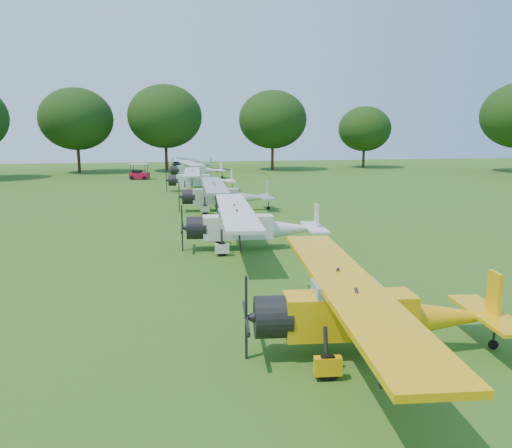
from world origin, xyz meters
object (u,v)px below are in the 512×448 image
(aircraft_6, at_px, (195,168))
(golf_cart, at_px, (139,174))
(aircraft_3, at_px, (249,223))
(aircraft_4, at_px, (223,194))
(aircraft_5, at_px, (198,178))
(aircraft_2, at_px, (369,307))
(aircraft_7, at_px, (192,163))

(aircraft_6, xyz_separation_m, golf_cart, (-7.03, 0.56, -0.67))
(aircraft_3, bearing_deg, aircraft_4, 93.45)
(aircraft_4, height_order, aircraft_5, aircraft_4)
(aircraft_2, relative_size, golf_cart, 4.52)
(aircraft_2, bearing_deg, aircraft_5, 98.61)
(aircraft_4, xyz_separation_m, aircraft_6, (0.01, 26.59, 0.00))
(aircraft_4, relative_size, aircraft_6, 0.99)
(aircraft_3, bearing_deg, aircraft_6, 94.51)
(aircraft_4, bearing_deg, aircraft_6, 93.48)
(aircraft_3, height_order, aircraft_7, aircraft_3)
(aircraft_3, xyz_separation_m, aircraft_7, (0.88, 52.19, -0.20))
(aircraft_2, distance_m, golf_cart, 53.36)
(aircraft_4, relative_size, golf_cart, 4.44)
(aircraft_6, distance_m, golf_cart, 7.08)
(aircraft_5, bearing_deg, aircraft_4, -82.34)
(aircraft_4, xyz_separation_m, aircraft_5, (-0.70, 13.24, -0.03))
(aircraft_2, height_order, aircraft_6, aircraft_2)
(aircraft_2, bearing_deg, aircraft_3, 100.83)
(aircraft_7, bearing_deg, aircraft_2, -99.92)
(aircraft_2, distance_m, aircraft_3, 12.91)
(aircraft_4, bearing_deg, aircraft_7, 92.74)
(aircraft_5, height_order, golf_cart, aircraft_5)
(aircraft_6, distance_m, aircraft_7, 12.82)
(aircraft_3, height_order, golf_cart, aircraft_3)
(aircraft_5, bearing_deg, aircraft_2, -83.51)
(aircraft_6, bearing_deg, aircraft_4, -96.55)
(aircraft_3, relative_size, aircraft_5, 1.06)
(aircraft_4, height_order, aircraft_6, aircraft_6)
(aircraft_7, bearing_deg, aircraft_6, -102.25)
(aircraft_2, relative_size, aircraft_6, 1.01)
(aircraft_3, xyz_separation_m, golf_cart, (-6.66, 39.93, -0.71))
(aircraft_5, bearing_deg, aircraft_6, 91.57)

